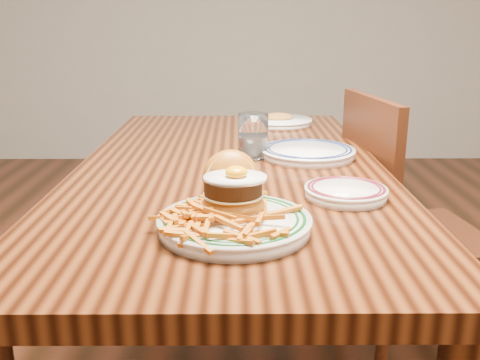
{
  "coord_description": "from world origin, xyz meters",
  "views": [
    {
      "loc": [
        0.02,
        -1.45,
        1.14
      ],
      "look_at": [
        0.02,
        -0.5,
        0.85
      ],
      "focal_mm": 40.0,
      "sensor_mm": 36.0,
      "label": 1
    }
  ],
  "objects_px": {
    "chair_right": "(399,225)",
    "main_plate": "(234,209)",
    "table": "(231,194)",
    "side_plate": "(346,191)"
  },
  "relations": [
    {
      "from": "chair_right",
      "to": "main_plate",
      "type": "height_order",
      "value": "chair_right"
    },
    {
      "from": "table",
      "to": "chair_right",
      "type": "distance_m",
      "value": 0.61
    },
    {
      "from": "chair_right",
      "to": "side_plate",
      "type": "bearing_deg",
      "value": 51.21
    },
    {
      "from": "chair_right",
      "to": "main_plate",
      "type": "distance_m",
      "value": 0.92
    },
    {
      "from": "table",
      "to": "main_plate",
      "type": "xyz_separation_m",
      "value": [
        0.01,
        -0.48,
        0.13
      ]
    },
    {
      "from": "chair_right",
      "to": "main_plate",
      "type": "xyz_separation_m",
      "value": [
        -0.54,
        -0.68,
        0.3
      ]
    },
    {
      "from": "table",
      "to": "chair_right",
      "type": "xyz_separation_m",
      "value": [
        0.55,
        0.2,
        -0.17
      ]
    },
    {
      "from": "table",
      "to": "main_plate",
      "type": "distance_m",
      "value": 0.5
    },
    {
      "from": "chair_right",
      "to": "side_plate",
      "type": "distance_m",
      "value": 0.64
    },
    {
      "from": "main_plate",
      "to": "table",
      "type": "bearing_deg",
      "value": 87.03
    }
  ]
}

